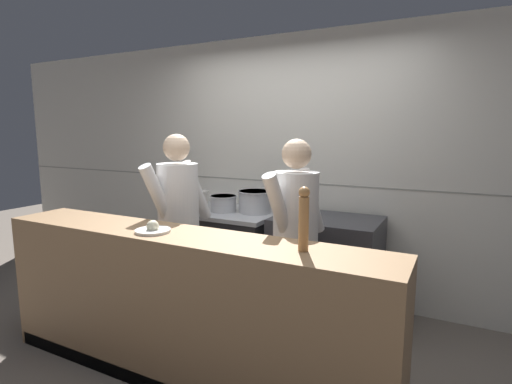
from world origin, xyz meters
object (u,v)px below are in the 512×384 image
oven_range (225,252)px  sauce_pot (223,203)px  braising_pot (255,201)px  chef_head_cook (179,223)px  plated_dish_main (153,229)px  stock_pot (197,199)px  chef_sous (295,237)px  pepper_mill (304,218)px

oven_range → sauce_pot: 0.52m
braising_pot → chef_head_cook: bearing=-109.1°
plated_dish_main → braising_pot: bearing=90.3°
chef_head_cook → stock_pot: bearing=127.7°
sauce_pot → stock_pot: bearing=174.1°
braising_pot → chef_sous: bearing=-46.0°
braising_pot → chef_sous: 1.04m
oven_range → sauce_pot: size_ratio=4.03×
stock_pot → plated_dish_main: (0.66, -1.40, 0.06)m
oven_range → braising_pot: bearing=8.2°
stock_pot → sauce_pot: bearing=-5.9°
sauce_pot → braising_pot: bearing=16.4°
pepper_mill → chef_head_cook: chef_head_cook is taller
oven_range → sauce_pot: sauce_pot is taller
stock_pot → pepper_mill: bearing=-38.5°
oven_range → chef_head_cook: bearing=-87.6°
sauce_pot → chef_sous: 1.22m
sauce_pot → chef_head_cook: size_ratio=0.16×
braising_pot → chef_head_cook: (-0.28, -0.82, -0.07)m
plated_dish_main → chef_head_cook: bearing=114.7°
oven_range → stock_pot: bearing=-178.6°
stock_pot → sauce_pot: (0.35, -0.04, -0.01)m
stock_pot → sauce_pot: size_ratio=0.93×
sauce_pot → pepper_mill: bearing=-44.3°
chef_head_cook → pepper_mill: bearing=-11.5°
pepper_mill → stock_pot: bearing=141.5°
sauce_pot → plated_dish_main: 1.40m
oven_range → braising_pot: (0.32, 0.05, 0.55)m
oven_range → pepper_mill: size_ratio=3.00×
oven_range → plated_dish_main: bearing=-77.1°
pepper_mill → chef_sous: (-0.30, 0.64, -0.30)m
stock_pot → pepper_mill: (1.68, -1.33, 0.23)m
chef_head_cook → chef_sous: chef_head_cook is taller
sauce_pot → braising_pot: size_ratio=0.80×
oven_range → stock_pot: size_ratio=4.35×
sauce_pot → plated_dish_main: (0.31, -1.36, 0.07)m
oven_range → plated_dish_main: 1.56m
stock_pot → braising_pot: bearing=4.7°
oven_range → pepper_mill: bearing=-45.0°
sauce_pot → pepper_mill: size_ratio=0.74×
sauce_pot → chef_sous: (1.03, -0.66, -0.06)m
braising_pot → chef_sous: size_ratio=0.21×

